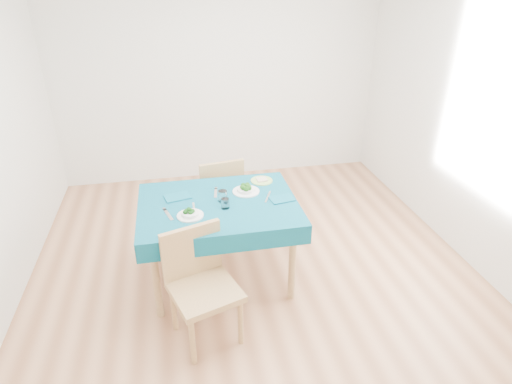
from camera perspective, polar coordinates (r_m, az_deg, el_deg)
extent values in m
cube|color=#9D6441|center=(3.94, 0.00, -11.17)|extent=(4.00, 4.50, 0.02)
cube|color=silver|center=(5.42, -4.91, 15.57)|extent=(4.00, 0.02, 2.70)
cube|color=silver|center=(1.48, 19.16, -22.62)|extent=(4.00, 0.02, 2.70)
cube|color=silver|center=(4.15, 28.57, 8.69)|extent=(0.02, 4.50, 2.70)
cube|color=#095066|center=(3.71, -4.83, -6.61)|extent=(1.29, 0.98, 0.76)
cube|color=#A8814F|center=(3.05, -6.99, -11.04)|extent=(0.58, 0.61, 1.13)
cube|color=#A8814F|center=(4.34, -5.21, 1.19)|extent=(0.51, 0.54, 1.08)
cube|color=silver|center=(3.41, -11.63, -2.96)|extent=(0.08, 0.20, 0.00)
cube|color=silver|center=(3.45, -8.25, -2.23)|extent=(0.02, 0.21, 0.00)
cube|color=silver|center=(3.68, -5.40, -0.10)|extent=(0.05, 0.18, 0.00)
cube|color=silver|center=(3.60, 1.59, -0.64)|extent=(0.10, 0.20, 0.00)
cube|color=#0D5A71|center=(3.64, -10.44, -0.64)|extent=(0.24, 0.19, 0.01)
cube|color=#0D5A71|center=(3.56, 3.47, -0.93)|extent=(0.21, 0.17, 0.01)
cylinder|color=white|center=(3.52, -4.46, -0.54)|extent=(0.07, 0.07, 0.10)
cylinder|color=white|center=(3.42, -4.13, -1.53)|extent=(0.07, 0.07, 0.08)
cylinder|color=#A6D266|center=(3.87, 0.76, 1.53)|extent=(0.20, 0.20, 0.01)
cube|color=beige|center=(3.86, 0.76, 1.68)|extent=(0.10, 0.10, 0.01)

